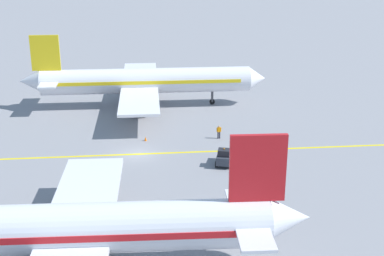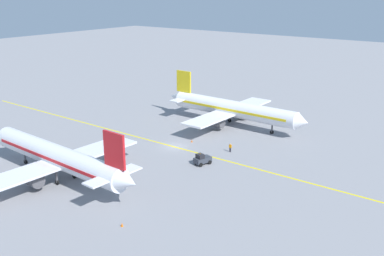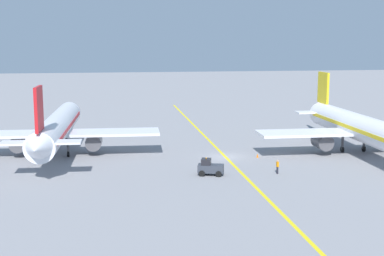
{
  "view_description": "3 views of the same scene",
  "coord_description": "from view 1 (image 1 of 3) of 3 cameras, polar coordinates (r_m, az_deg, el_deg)",
  "views": [
    {
      "loc": [
        -56.69,
        0.07,
        23.27
      ],
      "look_at": [
        -4.91,
        -5.74,
        4.68
      ],
      "focal_mm": 50.0,
      "sensor_mm": 36.0,
      "label": 1
    },
    {
      "loc": [
        -62.86,
        -50.88,
        29.27
      ],
      "look_at": [
        1.48,
        -3.11,
        4.0
      ],
      "focal_mm": 42.0,
      "sensor_mm": 36.0,
      "label": 2
    },
    {
      "loc": [
        -16.07,
        -69.2,
        15.58
      ],
      "look_at": [
        -4.45,
        0.94,
        3.95
      ],
      "focal_mm": 50.0,
      "sensor_mm": 36.0,
      "label": 3
    }
  ],
  "objects": [
    {
      "name": "baggage_tug_dark",
      "position": [
        57.99,
        3.48,
        -3.09
      ],
      "size": [
        3.3,
        2.43,
        2.11
      ],
      "color": "#333842",
      "rests_on": "ground"
    },
    {
      "name": "traffic_cone_mid_apron",
      "position": [
        65.07,
        -4.99,
        -1.14
      ],
      "size": [
        0.32,
        0.32,
        0.55
      ],
      "primitive_type": "cone",
      "color": "orange",
      "rests_on": "ground"
    },
    {
      "name": "airplane_adjacent_stand",
      "position": [
        77.74,
        -5.2,
        4.98
      ],
      "size": [
        28.13,
        35.48,
        10.6
      ],
      "color": "white",
      "rests_on": "ground"
    },
    {
      "name": "ground_plane",
      "position": [
        61.28,
        -5.86,
        -2.79
      ],
      "size": [
        400.0,
        400.0,
        0.0
      ],
      "primitive_type": "plane",
      "color": "gray"
    },
    {
      "name": "airplane_at_gate",
      "position": [
        39.66,
        -13.25,
        -10.5
      ],
      "size": [
        28.23,
        35.52,
        10.6
      ],
      "color": "silver",
      "rests_on": "ground"
    },
    {
      "name": "ground_crew_worker",
      "position": [
        65.46,
        2.89,
        -0.37
      ],
      "size": [
        0.24,
        0.58,
        1.68
      ],
      "color": "#23232D",
      "rests_on": "ground"
    },
    {
      "name": "apron_yellow_centreline",
      "position": [
        61.28,
        -5.86,
        -2.79
      ],
      "size": [
        1.99,
        119.99,
        0.01
      ],
      "primitive_type": "cube",
      "rotation": [
        0.0,
        0.0,
        -0.01
      ],
      "color": "yellow",
      "rests_on": "ground"
    }
  ]
}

